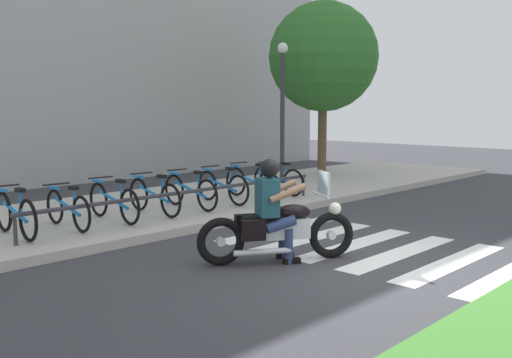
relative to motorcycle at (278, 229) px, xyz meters
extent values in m
plane|color=#38383D|center=(0.74, -1.01, -0.47)|extent=(48.00, 48.00, 0.00)
cube|color=#B7B2A8|center=(0.74, 4.44, -0.39)|extent=(24.00, 4.40, 0.15)
cube|color=white|center=(1.60, -2.61, -0.46)|extent=(2.80, 0.40, 0.01)
cube|color=white|center=(1.60, -1.81, -0.46)|extent=(2.80, 0.40, 0.01)
cube|color=white|center=(1.60, -1.01, -0.46)|extent=(2.80, 0.40, 0.01)
cube|color=white|center=(1.60, -0.21, -0.46)|extent=(2.80, 0.40, 0.01)
cube|color=white|center=(1.60, 0.59, -0.46)|extent=(2.80, 0.40, 0.01)
cube|color=white|center=(1.60, 1.39, -0.46)|extent=(2.80, 0.40, 0.01)
torus|color=black|center=(0.68, -0.42, -0.13)|extent=(0.63, 0.45, 0.67)
cylinder|color=silver|center=(0.68, -0.42, -0.13)|extent=(0.15, 0.15, 0.12)
torus|color=black|center=(-0.69, 0.43, -0.13)|extent=(0.63, 0.45, 0.67)
cylinder|color=silver|center=(-0.69, 0.43, -0.13)|extent=(0.15, 0.15, 0.12)
cube|color=silver|center=(-0.01, 0.01, 0.01)|extent=(0.90, 0.71, 0.28)
ellipsoid|color=black|center=(0.18, -0.11, 0.23)|extent=(0.59, 0.51, 0.22)
cube|color=black|center=(-0.19, 0.13, 0.16)|extent=(0.62, 0.53, 0.10)
cube|color=black|center=(-0.23, 0.41, 0.05)|extent=(0.34, 0.27, 0.28)
cube|color=black|center=(-0.46, 0.03, 0.05)|extent=(0.34, 0.27, 0.28)
cylinder|color=silver|center=(0.54, -0.33, 0.45)|extent=(0.35, 0.54, 0.03)
sphere|color=white|center=(0.72, -0.44, 0.25)|extent=(0.18, 0.18, 0.18)
cube|color=silver|center=(0.57, -0.35, 0.63)|extent=(0.24, 0.36, 0.32)
cylinder|color=silver|center=(-0.33, 0.00, -0.27)|extent=(0.72, 0.49, 0.08)
cube|color=#1E4C59|center=(-0.13, 0.09, 0.46)|extent=(0.43, 0.48, 0.52)
sphere|color=black|center=(-0.11, 0.07, 0.86)|extent=(0.26, 0.26, 0.26)
cylinder|color=#9E7051|center=(0.18, 0.15, 0.53)|extent=(0.49, 0.35, 0.26)
cylinder|color=#9E7051|center=(-0.05, -0.22, 0.53)|extent=(0.49, 0.35, 0.26)
cylinder|color=navy|center=(0.08, 0.14, 0.10)|extent=(0.45, 0.35, 0.24)
cylinder|color=navy|center=(0.18, 0.08, -0.23)|extent=(0.11, 0.11, 0.48)
cube|color=black|center=(0.21, 0.06, -0.43)|extent=(0.26, 0.21, 0.08)
cylinder|color=navy|center=(-0.09, -0.13, 0.10)|extent=(0.45, 0.35, 0.24)
cylinder|color=navy|center=(0.01, -0.19, -0.23)|extent=(0.11, 0.11, 0.48)
cube|color=black|center=(0.05, -0.21, -0.43)|extent=(0.26, 0.21, 0.08)
torus|color=black|center=(-2.13, 4.03, 0.02)|extent=(0.09, 0.66, 0.65)
torus|color=black|center=(-2.18, 3.04, 0.02)|extent=(0.09, 0.66, 0.65)
cylinder|color=blue|center=(-2.15, 3.54, 0.08)|extent=(0.11, 0.89, 0.24)
cylinder|color=blue|center=(-2.17, 3.29, 0.25)|extent=(0.04, 0.04, 0.40)
cube|color=black|center=(-2.17, 3.29, 0.45)|extent=(0.11, 0.20, 0.06)
cylinder|color=black|center=(-2.13, 3.93, 0.45)|extent=(0.48, 0.06, 0.03)
cube|color=blue|center=(-2.13, 4.03, 0.37)|extent=(0.09, 0.28, 0.04)
torus|color=black|center=(-1.25, 4.03, -0.01)|extent=(0.08, 0.61, 0.61)
torus|color=black|center=(-1.30, 3.05, -0.01)|extent=(0.08, 0.61, 0.61)
cylinder|color=blue|center=(-1.28, 3.54, 0.05)|extent=(0.11, 0.88, 0.24)
cylinder|color=blue|center=(-1.29, 3.29, 0.21)|extent=(0.04, 0.04, 0.37)
cube|color=black|center=(-1.29, 3.29, 0.39)|extent=(0.11, 0.20, 0.06)
cylinder|color=black|center=(-1.26, 3.93, 0.39)|extent=(0.48, 0.06, 0.03)
cube|color=blue|center=(-1.25, 4.03, 0.32)|extent=(0.09, 0.28, 0.04)
torus|color=black|center=(-0.37, 4.08, 0.01)|extent=(0.08, 0.63, 0.63)
torus|color=black|center=(-0.43, 3.00, 0.01)|extent=(0.08, 0.63, 0.63)
cylinder|color=blue|center=(-0.40, 3.54, 0.07)|extent=(0.11, 0.97, 0.26)
cylinder|color=blue|center=(-0.41, 3.27, 0.23)|extent=(0.04, 0.04, 0.39)
cube|color=black|center=(-0.41, 3.27, 0.43)|extent=(0.11, 0.20, 0.06)
cylinder|color=black|center=(-0.37, 3.97, 0.43)|extent=(0.48, 0.06, 0.03)
cube|color=blue|center=(-0.37, 4.08, 0.35)|extent=(0.09, 0.28, 0.04)
torus|color=black|center=(0.51, 4.07, 0.01)|extent=(0.09, 0.64, 0.64)
torus|color=black|center=(0.45, 3.00, 0.01)|extent=(0.09, 0.64, 0.64)
cylinder|color=blue|center=(0.48, 3.54, 0.07)|extent=(0.11, 0.96, 0.26)
cylinder|color=blue|center=(0.47, 3.27, 0.24)|extent=(0.04, 0.04, 0.39)
cube|color=black|center=(0.47, 3.27, 0.43)|extent=(0.11, 0.20, 0.06)
cylinder|color=black|center=(0.50, 3.96, 0.43)|extent=(0.48, 0.06, 0.03)
cube|color=blue|center=(0.51, 4.07, 0.35)|extent=(0.09, 0.28, 0.04)
torus|color=black|center=(1.39, 4.08, 0.01)|extent=(0.09, 0.64, 0.64)
torus|color=black|center=(1.33, 3.00, 0.01)|extent=(0.09, 0.64, 0.64)
cylinder|color=blue|center=(1.36, 3.54, 0.07)|extent=(0.11, 0.97, 0.26)
cylinder|color=blue|center=(1.35, 3.27, 0.24)|extent=(0.04, 0.04, 0.39)
cube|color=black|center=(1.35, 3.27, 0.43)|extent=(0.11, 0.20, 0.06)
cylinder|color=black|center=(1.38, 3.97, 0.43)|extent=(0.48, 0.06, 0.03)
cube|color=blue|center=(1.39, 4.08, 0.35)|extent=(0.09, 0.28, 0.04)
torus|color=black|center=(2.26, 4.04, 0.01)|extent=(0.09, 0.65, 0.64)
torus|color=black|center=(2.21, 3.03, 0.01)|extent=(0.09, 0.65, 0.64)
cylinder|color=blue|center=(2.24, 3.54, 0.08)|extent=(0.11, 0.90, 0.25)
cylinder|color=blue|center=(2.22, 3.29, 0.24)|extent=(0.04, 0.04, 0.39)
cube|color=black|center=(2.22, 3.29, 0.44)|extent=(0.11, 0.20, 0.06)
cylinder|color=black|center=(2.26, 3.94, 0.44)|extent=(0.48, 0.06, 0.03)
cube|color=blue|center=(2.26, 4.04, 0.36)|extent=(0.09, 0.28, 0.04)
torus|color=black|center=(3.14, 4.07, 0.02)|extent=(0.09, 0.66, 0.66)
torus|color=black|center=(3.09, 3.01, 0.02)|extent=(0.09, 0.66, 0.66)
cylinder|color=blue|center=(3.12, 3.54, 0.08)|extent=(0.11, 0.95, 0.26)
cylinder|color=blue|center=(3.10, 3.27, 0.25)|extent=(0.04, 0.04, 0.40)
cube|color=black|center=(3.10, 3.27, 0.45)|extent=(0.11, 0.20, 0.06)
cylinder|color=black|center=(3.14, 3.96, 0.45)|extent=(0.48, 0.06, 0.03)
cube|color=blue|center=(3.14, 4.07, 0.37)|extent=(0.09, 0.28, 0.04)
torus|color=black|center=(4.02, 4.02, 0.00)|extent=(0.08, 0.63, 0.63)
torus|color=black|center=(3.97, 3.05, 0.00)|extent=(0.08, 0.63, 0.63)
cylinder|color=blue|center=(4.00, 3.54, 0.07)|extent=(0.11, 0.87, 0.24)
cylinder|color=blue|center=(3.98, 3.30, 0.23)|extent=(0.04, 0.04, 0.38)
cube|color=black|center=(3.98, 3.30, 0.42)|extent=(0.11, 0.20, 0.06)
cylinder|color=black|center=(4.02, 3.92, 0.42)|extent=(0.48, 0.06, 0.03)
cube|color=blue|center=(4.02, 4.02, 0.34)|extent=(0.09, 0.28, 0.04)
cylinder|color=#333338|center=(0.92, 2.99, 0.13)|extent=(6.75, 0.07, 0.07)
cylinder|color=#333338|center=(-2.40, 2.99, -0.09)|extent=(0.06, 0.06, 0.45)
cylinder|color=#333338|center=(4.25, 2.99, -0.09)|extent=(0.06, 0.06, 0.45)
cylinder|color=#2D2D33|center=(5.63, 4.84, 1.32)|extent=(0.12, 0.12, 3.57)
sphere|color=white|center=(5.63, 4.84, 3.23)|extent=(0.28, 0.28, 0.28)
cylinder|color=brown|center=(7.90, 5.24, 0.79)|extent=(0.26, 0.26, 2.51)
sphere|color=#2D6B28|center=(7.90, 5.24, 3.17)|extent=(3.21, 3.21, 3.21)
cube|color=#ABABAB|center=(0.74, 10.14, 4.06)|extent=(24.00, 1.20, 9.06)
camera|label=1|loc=(-5.94, -5.25, 1.69)|focal=40.53mm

